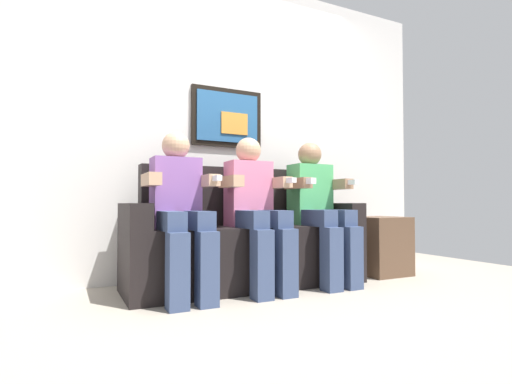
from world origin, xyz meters
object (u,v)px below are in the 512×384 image
object	(u,v)px
person_in_middle	(256,205)
couch	(246,244)
person_on_right	(319,205)
person_on_left	(180,205)
side_table_right	(380,246)

from	to	relation	value
person_in_middle	couch	bearing A→B (deg)	90.17
person_in_middle	person_on_right	bearing A→B (deg)	-0.05
person_on_left	person_in_middle	size ratio (longest dim) A/B	1.00
person_on_right	side_table_right	xyz separation A→B (m)	(0.69, 0.06, -0.36)
person_in_middle	side_table_right	world-z (taller)	person_in_middle
person_on_right	person_on_left	bearing A→B (deg)	179.98
person_on_right	side_table_right	size ratio (longest dim) A/B	2.22
couch	person_on_left	bearing A→B (deg)	-163.18
couch	person_on_left	distance (m)	0.65
person_on_left	side_table_right	world-z (taller)	person_on_left
person_on_left	side_table_right	bearing A→B (deg)	1.95
couch	side_table_right	xyz separation A→B (m)	(1.24, -0.11, -0.06)
side_table_right	couch	bearing A→B (deg)	175.15
couch	person_in_middle	world-z (taller)	person_in_middle
couch	person_on_left	xyz separation A→B (m)	(-0.55, -0.17, 0.29)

